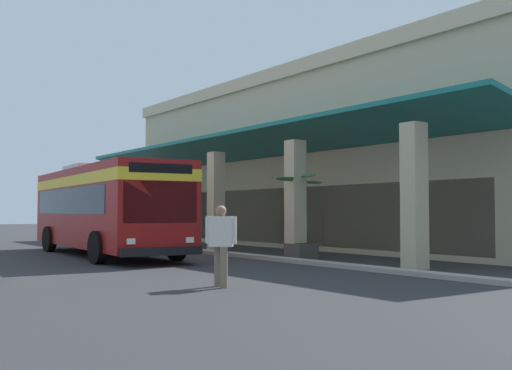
{
  "coord_description": "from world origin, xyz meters",
  "views": [
    {
      "loc": [
        22.85,
        -9.72,
        1.57
      ],
      "look_at": [
        5.03,
        2.77,
        2.51
      ],
      "focal_mm": 43.9,
      "sensor_mm": 36.0,
      "label": 1
    }
  ],
  "objects": [
    {
      "name": "plaza_building",
      "position": [
        0.75,
        12.04,
        3.98
      ],
      "size": [
        26.53,
        14.25,
        7.95
      ],
      "color": "#C6B793",
      "rests_on": "ground"
    },
    {
      "name": "transit_bus",
      "position": [
        1.11,
        -1.22,
        1.85
      ],
      "size": [
        11.38,
        3.49,
        3.34
      ],
      "color": "maroon",
      "rests_on": "ground"
    },
    {
      "name": "pedestrian",
      "position": [
        11.69,
        -2.8,
        0.96
      ],
      "size": [
        0.56,
        0.51,
        1.71
      ],
      "color": "#726651",
      "rests_on": "ground"
    },
    {
      "name": "potted_palm",
      "position": [
        6.19,
        3.84,
        0.71
      ],
      "size": [
        2.06,
        2.02,
        2.86
      ],
      "color": "#4C4742",
      "rests_on": "ground"
    },
    {
      "name": "ground",
      "position": [
        0.0,
        8.0,
        0.0
      ],
      "size": [
        120.0,
        120.0,
        0.0
      ],
      "primitive_type": "plane",
      "color": "#2D2D30"
    },
    {
      "name": "curb_strip",
      "position": [
        0.75,
        2.42,
        0.06
      ],
      "size": [
        31.48,
        0.5,
        0.12
      ],
      "primitive_type": "cube",
      "color": "#9E998E",
      "rests_on": "ground"
    }
  ]
}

